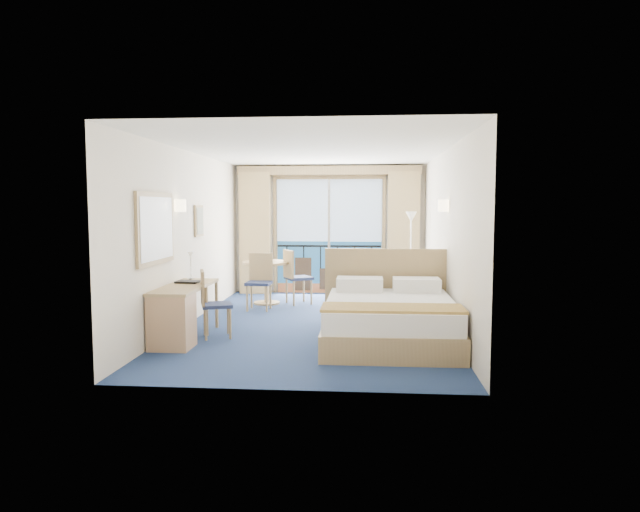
{
  "coord_description": "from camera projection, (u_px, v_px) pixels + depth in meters",
  "views": [
    {
      "loc": [
        0.79,
        -8.78,
        1.84
      ],
      "look_at": [
        0.06,
        0.2,
        1.05
      ],
      "focal_mm": 32.0,
      "sensor_mm": 36.0,
      "label": 1
    }
  ],
  "objects": [
    {
      "name": "floor",
      "position": [
        315.0,
        324.0,
        8.94
      ],
      "size": [
        6.5,
        6.5,
        0.0
      ],
      "primitive_type": "plane",
      "color": "navy",
      "rests_on": "ground"
    },
    {
      "name": "room_walls",
      "position": [
        315.0,
        210.0,
        8.79
      ],
      "size": [
        4.04,
        6.54,
        2.72
      ],
      "color": "white",
      "rests_on": "ground"
    },
    {
      "name": "balcony_door",
      "position": [
        329.0,
        239.0,
        12.04
      ],
      "size": [
        2.36,
        0.03,
        2.52
      ],
      "color": "navy",
      "rests_on": "room_walls"
    },
    {
      "name": "curtain_left",
      "position": [
        255.0,
        233.0,
        12.01
      ],
      "size": [
        0.65,
        0.22,
        2.55
      ],
      "primitive_type": "cube",
      "color": "tan",
      "rests_on": "room_walls"
    },
    {
      "name": "curtain_right",
      "position": [
        403.0,
        234.0,
        11.75
      ],
      "size": [
        0.65,
        0.22,
        2.55
      ],
      "primitive_type": "cube",
      "color": "tan",
      "rests_on": "room_walls"
    },
    {
      "name": "pelmet",
      "position": [
        329.0,
        170.0,
        11.8
      ],
      "size": [
        3.8,
        0.25,
        0.18
      ],
      "primitive_type": "cube",
      "color": "tan",
      "rests_on": "room_walls"
    },
    {
      "name": "mirror",
      "position": [
        156.0,
        228.0,
        7.48
      ],
      "size": [
        0.05,
        1.25,
        0.95
      ],
      "color": "tan",
      "rests_on": "room_walls"
    },
    {
      "name": "wall_print",
      "position": [
        199.0,
        221.0,
        9.41
      ],
      "size": [
        0.04,
        0.42,
        0.52
      ],
      "color": "tan",
      "rests_on": "room_walls"
    },
    {
      "name": "sconce_left",
      "position": [
        180.0,
        206.0,
        8.35
      ],
      "size": [
        0.18,
        0.18,
        0.18
      ],
      "primitive_type": "cylinder",
      "color": "beige",
      "rests_on": "room_walls"
    },
    {
      "name": "sconce_right",
      "position": [
        444.0,
        206.0,
        8.48
      ],
      "size": [
        0.18,
        0.18,
        0.18
      ],
      "primitive_type": "cylinder",
      "color": "beige",
      "rests_on": "room_walls"
    },
    {
      "name": "bed",
      "position": [
        390.0,
        318.0,
        7.7
      ],
      "size": [
        1.9,
        2.26,
        1.2
      ],
      "color": "tan",
      "rests_on": "ground"
    },
    {
      "name": "nightstand",
      "position": [
        427.0,
        304.0,
        9.22
      ],
      "size": [
        0.39,
        0.38,
        0.52
      ],
      "primitive_type": "cube",
      "color": "tan",
      "rests_on": "ground"
    },
    {
      "name": "phone",
      "position": [
        430.0,
        287.0,
        9.16
      ],
      "size": [
        0.19,
        0.18,
        0.07
      ],
      "primitive_type": "cube",
      "rotation": [
        0.0,
        0.0,
        -0.4
      ],
      "color": "silver",
      "rests_on": "nightstand"
    },
    {
      "name": "armchair",
      "position": [
        415.0,
        289.0,
        10.1
      ],
      "size": [
        1.02,
        1.03,
        0.74
      ],
      "primitive_type": "imported",
      "rotation": [
        0.0,
        0.0,
        3.48
      ],
      "color": "#424550",
      "rests_on": "ground"
    },
    {
      "name": "floor_lamp",
      "position": [
        411.0,
        233.0,
        11.08
      ],
      "size": [
        0.24,
        0.24,
        1.74
      ],
      "color": "silver",
      "rests_on": "ground"
    },
    {
      "name": "desk",
      "position": [
        175.0,
        315.0,
        7.49
      ],
      "size": [
        0.55,
        1.6,
        0.75
      ],
      "color": "tan",
      "rests_on": "ground"
    },
    {
      "name": "desk_chair",
      "position": [
        211.0,
        300.0,
        7.97
      ],
      "size": [
        0.53,
        0.52,
        0.95
      ],
      "rotation": [
        0.0,
        0.0,
        1.9
      ],
      "color": "#212A4E",
      "rests_on": "ground"
    },
    {
      "name": "folder",
      "position": [
        188.0,
        282.0,
        8.15
      ],
      "size": [
        0.34,
        0.27,
        0.03
      ],
      "primitive_type": "cube",
      "rotation": [
        0.0,
        0.0,
        -0.1
      ],
      "color": "black",
      "rests_on": "desk"
    },
    {
      "name": "desk_lamp",
      "position": [
        191.0,
        260.0,
        8.4
      ],
      "size": [
        0.11,
        0.11,
        0.41
      ],
      "color": "silver",
      "rests_on": "desk"
    },
    {
      "name": "round_table",
      "position": [
        266.0,
        272.0,
        10.74
      ],
      "size": [
        0.89,
        0.89,
        0.8
      ],
      "color": "tan",
      "rests_on": "ground"
    },
    {
      "name": "table_chair_a",
      "position": [
        294.0,
        274.0,
        10.7
      ],
      "size": [
        0.61,
        0.6,
        1.03
      ],
      "rotation": [
        0.0,
        0.0,
        2.09
      ],
      "color": "#212A4E",
      "rests_on": "ground"
    },
    {
      "name": "table_chair_b",
      "position": [
        260.0,
        278.0,
        10.17
      ],
      "size": [
        0.44,
        0.45,
        1.0
      ],
      "rotation": [
        0.0,
        0.0,
        -0.02
      ],
      "color": "#212A4E",
      "rests_on": "ground"
    }
  ]
}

